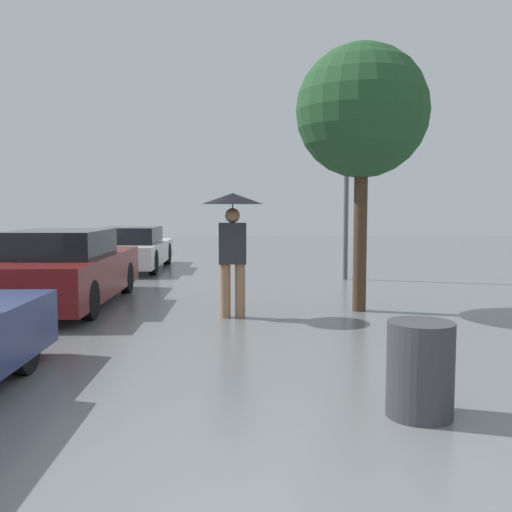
{
  "coord_description": "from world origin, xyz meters",
  "views": [
    {
      "loc": [
        -0.21,
        -2.81,
        1.69
      ],
      "look_at": [
        -0.01,
        5.8,
        0.94
      ],
      "focal_mm": 40.0,
      "sensor_mm": 36.0,
      "label": 1
    }
  ],
  "objects_px": {
    "pedestrian": "(233,224)",
    "trash_bin": "(420,369)",
    "street_lamp": "(347,157)",
    "parked_car_middle": "(65,270)",
    "parked_car_farthest": "(132,249)",
    "tree": "(362,113)"
  },
  "relations": [
    {
      "from": "tree",
      "to": "street_lamp",
      "type": "relative_size",
      "value": 1.0
    },
    {
      "from": "pedestrian",
      "to": "trash_bin",
      "type": "xyz_separation_m",
      "value": [
        1.58,
        -4.16,
        -1.04
      ]
    },
    {
      "from": "pedestrian",
      "to": "street_lamp",
      "type": "bearing_deg",
      "value": 60.79
    },
    {
      "from": "parked_car_middle",
      "to": "trash_bin",
      "type": "distance_m",
      "value": 7.0
    },
    {
      "from": "parked_car_middle",
      "to": "street_lamp",
      "type": "xyz_separation_m",
      "value": [
        5.46,
        3.35,
        2.21
      ]
    },
    {
      "from": "pedestrian",
      "to": "tree",
      "type": "bearing_deg",
      "value": 14.17
    },
    {
      "from": "pedestrian",
      "to": "parked_car_middle",
      "type": "distance_m",
      "value": 3.25
    },
    {
      "from": "parked_car_middle",
      "to": "street_lamp",
      "type": "bearing_deg",
      "value": 31.56
    },
    {
      "from": "parked_car_middle",
      "to": "tree",
      "type": "height_order",
      "value": "tree"
    },
    {
      "from": "pedestrian",
      "to": "street_lamp",
      "type": "relative_size",
      "value": 0.45
    },
    {
      "from": "pedestrian",
      "to": "trash_bin",
      "type": "height_order",
      "value": "pedestrian"
    },
    {
      "from": "trash_bin",
      "to": "parked_car_middle",
      "type": "bearing_deg",
      "value": 129.96
    },
    {
      "from": "parked_car_middle",
      "to": "street_lamp",
      "type": "height_order",
      "value": "street_lamp"
    },
    {
      "from": "parked_car_middle",
      "to": "tree",
      "type": "relative_size",
      "value": 1.04
    },
    {
      "from": "trash_bin",
      "to": "street_lamp",
      "type": "bearing_deg",
      "value": 83.66
    },
    {
      "from": "parked_car_middle",
      "to": "trash_bin",
      "type": "height_order",
      "value": "parked_car_middle"
    },
    {
      "from": "trash_bin",
      "to": "pedestrian",
      "type": "bearing_deg",
      "value": 110.8
    },
    {
      "from": "parked_car_farthest",
      "to": "trash_bin",
      "type": "xyz_separation_m",
      "value": [
        4.41,
        -10.95,
        -0.16
      ]
    },
    {
      "from": "parked_car_farthest",
      "to": "trash_bin",
      "type": "height_order",
      "value": "parked_car_farthest"
    },
    {
      "from": "parked_car_farthest",
      "to": "pedestrian",
      "type": "bearing_deg",
      "value": -67.38
    },
    {
      "from": "pedestrian",
      "to": "tree",
      "type": "height_order",
      "value": "tree"
    },
    {
      "from": "pedestrian",
      "to": "street_lamp",
      "type": "height_order",
      "value": "street_lamp"
    }
  ]
}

